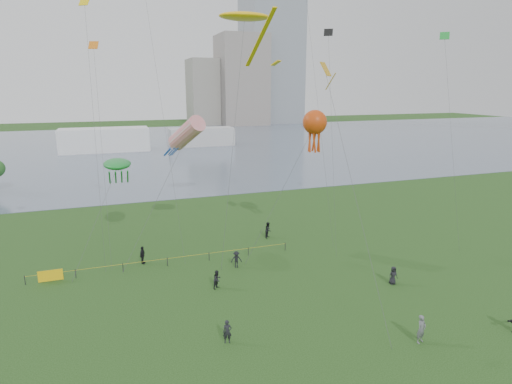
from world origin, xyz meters
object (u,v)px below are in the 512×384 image
object	(u,v)px
fence	(98,269)
kite_flyer	(421,329)
kite_octopus	(315,123)
kite_stingray	(245,17)

from	to	relation	value
fence	kite_flyer	distance (m)	27.02
fence	kite_octopus	distance (m)	24.18
kite_stingray	fence	bearing A→B (deg)	-162.76
kite_stingray	kite_octopus	distance (m)	11.70
kite_flyer	kite_stingray	world-z (taller)	kite_stingray
kite_octopus	fence	bearing A→B (deg)	-157.72
kite_flyer	kite_stingray	bearing A→B (deg)	89.12
kite_flyer	kite_octopus	xyz separation A→B (m)	(0.50, 17.29, 12.05)
kite_flyer	kite_stingray	distance (m)	29.99
fence	kite_flyer	world-z (taller)	kite_flyer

